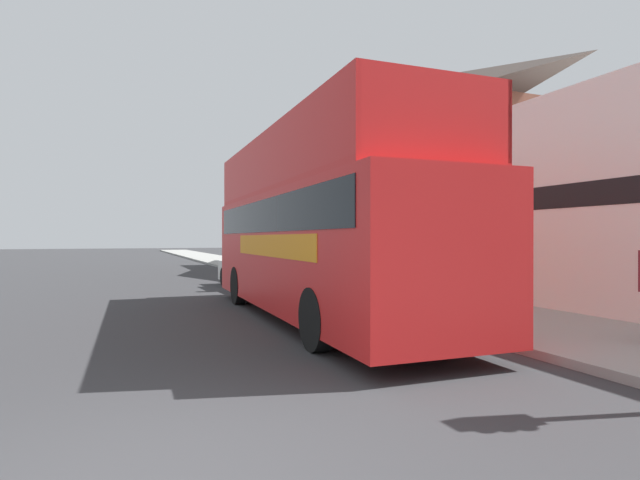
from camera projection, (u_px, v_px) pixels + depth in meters
The scene contains 7 objects.
ground_plane at pixel (119, 278), 22.94m from camera, with size 144.00×144.00×0.00m, color #333335.
sidewalk at pixel (296, 276), 23.05m from camera, with size 3.71×108.00×0.14m.
brick_terrace_rear at pixel (370, 180), 26.65m from camera, with size 6.00×19.31×9.93m.
tour_bus at pixel (315, 238), 11.34m from camera, with size 2.76×10.38×4.12m.
parked_car_ahead_of_bus at pixel (255, 269), 18.43m from camera, with size 1.96×4.14×1.45m.
lamp_post_nearest at pixel (481, 162), 9.33m from camera, with size 0.35×0.35×4.49m.
lamp_post_second at pixel (317, 189), 17.55m from camera, with size 0.35×0.35×5.02m.
Camera 1 is at (-0.11, -3.74, 1.82)m, focal length 28.00 mm.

